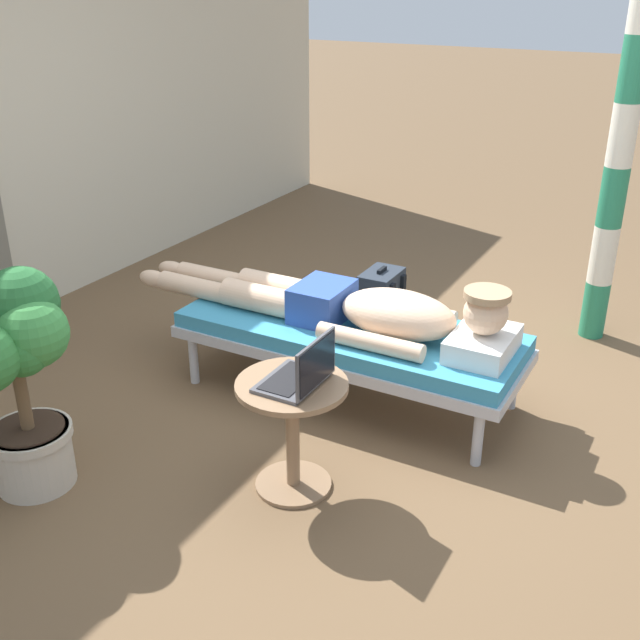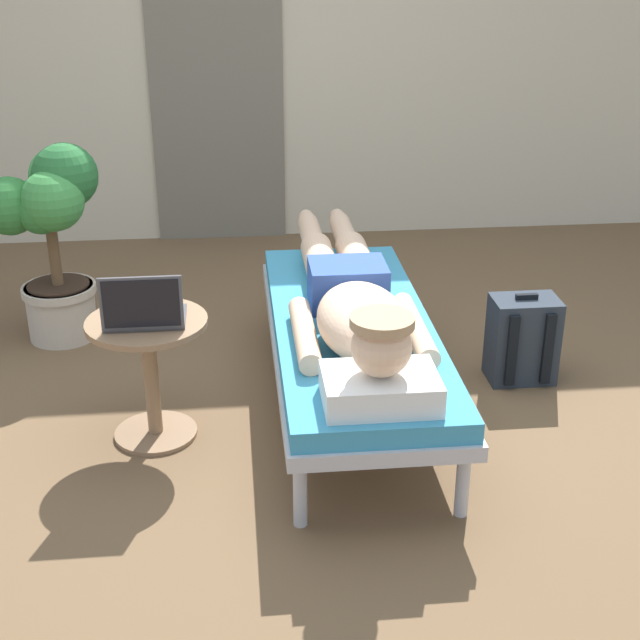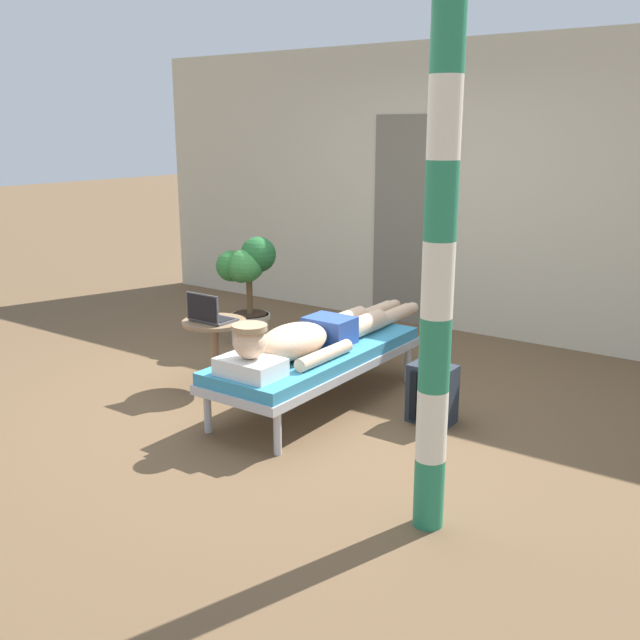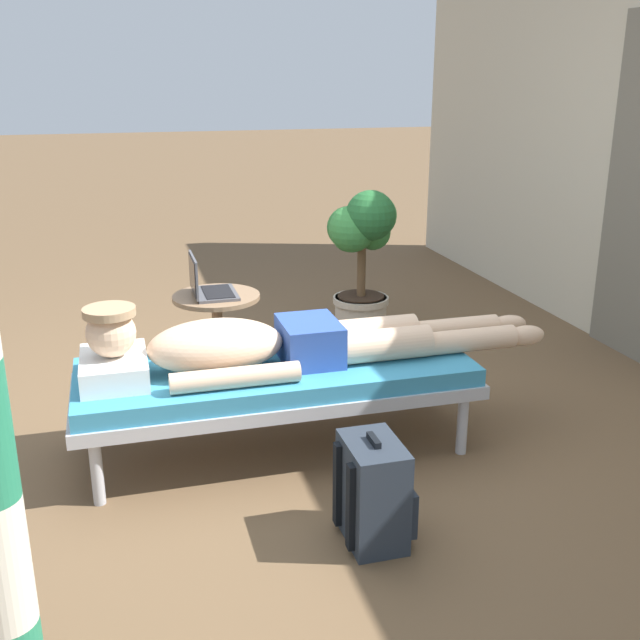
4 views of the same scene
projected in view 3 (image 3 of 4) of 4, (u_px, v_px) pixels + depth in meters
ground_plane at (283, 401)px, 5.25m from camera, size 40.00×40.00×0.00m
house_wall_back at (470, 190)px, 6.81m from camera, size 7.60×0.20×2.70m
house_door_panel at (412, 222)px, 7.12m from camera, size 0.84×0.03×2.04m
lounge_chair at (317, 358)px, 5.11m from camera, size 0.68×1.82×0.42m
person_reclining at (313, 336)px, 5.04m from camera, size 0.53×2.17×0.33m
side_table at (215, 342)px, 5.46m from camera, size 0.48×0.48×0.52m
laptop at (209, 314)px, 5.36m from camera, size 0.31×0.24×0.23m
backpack at (432, 394)px, 4.85m from camera, size 0.30×0.26×0.42m
potted_plant at (249, 277)px, 6.49m from camera, size 0.56×0.44×0.99m
porch_post at (438, 280)px, 3.31m from camera, size 0.15×0.15×2.49m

